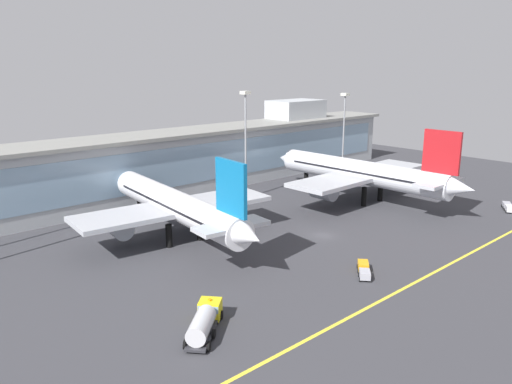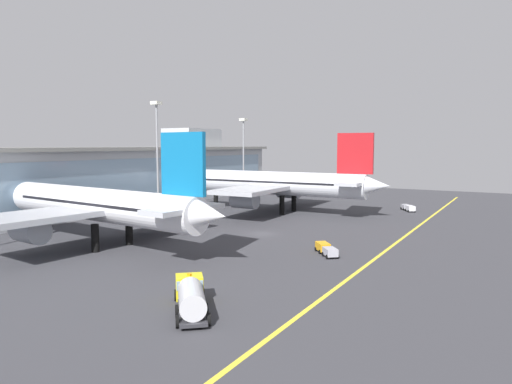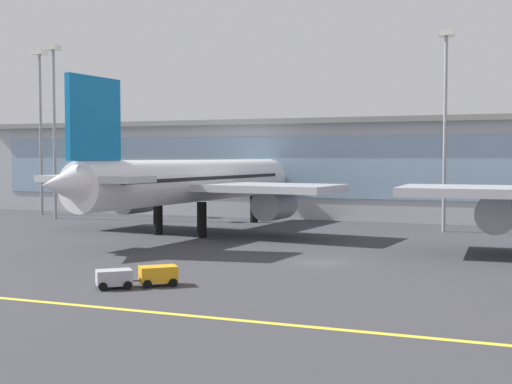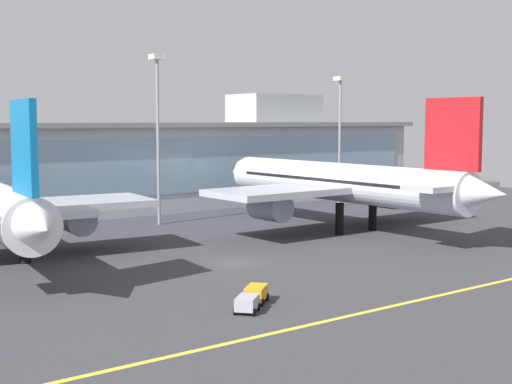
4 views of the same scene
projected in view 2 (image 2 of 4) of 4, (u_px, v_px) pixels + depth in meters
name	position (u px, v px, depth m)	size (l,w,h in m)	color
ground_plane	(261.00, 234.00, 80.57)	(194.52, 194.52, 0.00)	#38383D
taxiway_centreline_stripe	(390.00, 247.00, 69.65)	(155.62, 0.50, 0.01)	yellow
terminal_building	(88.00, 179.00, 103.31)	(141.95, 14.00, 19.91)	#ADB2B7
airliner_near_left	(100.00, 206.00, 70.28)	(36.10, 49.00, 16.79)	black
airliner_near_right	(276.00, 184.00, 106.13)	(39.52, 50.95, 17.67)	black
fuel_tanker_truck	(191.00, 295.00, 42.83)	(8.45, 7.73, 2.90)	black
baggage_tug_near	(326.00, 249.00, 65.04)	(5.25, 4.82, 1.40)	black
service_truck_far	(408.00, 208.00, 108.28)	(5.54, 4.32, 1.40)	black
apron_light_mast_centre	(243.00, 146.00, 131.01)	(1.80, 1.80, 22.58)	gray
apron_light_mast_far_east	(157.00, 142.00, 99.53)	(1.80, 1.80, 24.36)	gray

